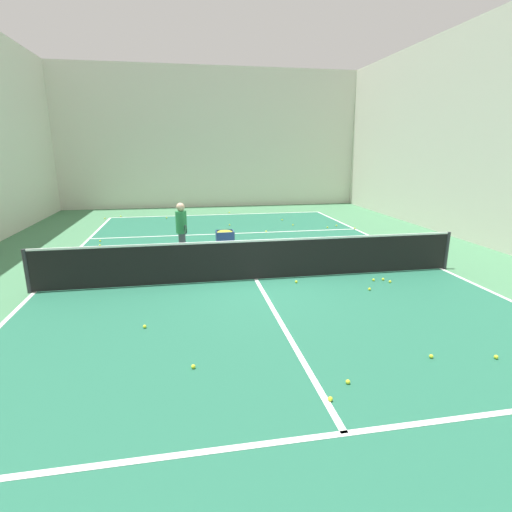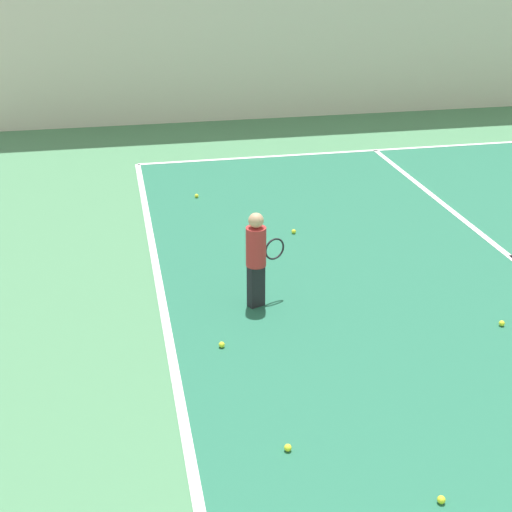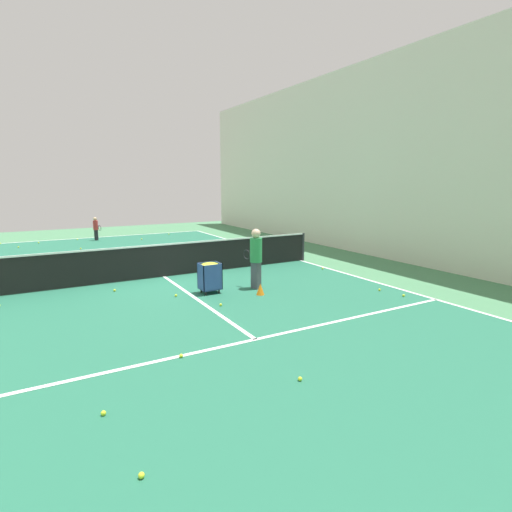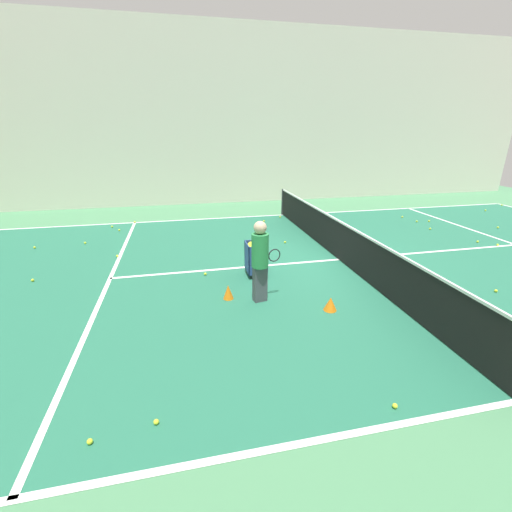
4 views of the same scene
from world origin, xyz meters
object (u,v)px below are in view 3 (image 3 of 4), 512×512
Objects in this scene: training_cone_1 at (260,289)px; tennis_net at (164,260)px; coach_at_net at (256,255)px; training_cone_0 at (255,272)px; ball_cart at (210,272)px; player_near_baseline at (96,227)px.

tennis_net is at bearing -63.47° from training_cone_1.
coach_at_net reaches higher than tennis_net.
training_cone_1 is (0.94, 1.93, 0.02)m from training_cone_0.
ball_cart is 2.73× the size of training_cone_1.
tennis_net is 9.20× the size of player_near_baseline.
training_cone_0 is (-2.61, 1.43, -0.42)m from tennis_net.
player_near_baseline is 0.70× the size of coach_at_net.
ball_cart is 3.08× the size of training_cone_0.
tennis_net is 2.56m from ball_cart.
player_near_baseline reaches higher than tennis_net.
training_cone_0 is 0.89× the size of training_cone_1.
ball_cart is at bearing 69.34° from coach_at_net.
coach_at_net reaches higher than training_cone_0.
player_near_baseline is 4.35× the size of training_cone_0.
player_near_baseline is (0.66, -9.85, 0.14)m from tennis_net.
coach_at_net is (-2.56, 12.56, 0.30)m from player_near_baseline.
training_cone_1 is (-2.34, 13.21, -0.54)m from player_near_baseline.
coach_at_net is at bearing 125.05° from tennis_net.
player_near_baseline is at bearing -79.96° from training_cone_1.
tennis_net is at bearing -77.58° from ball_cart.
training_cone_0 is (-2.06, -1.08, -0.46)m from ball_cart.
ball_cart is (-1.21, 12.35, -0.10)m from player_near_baseline.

